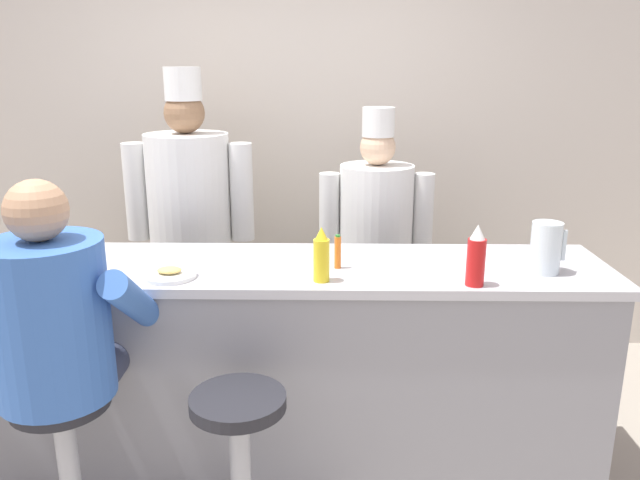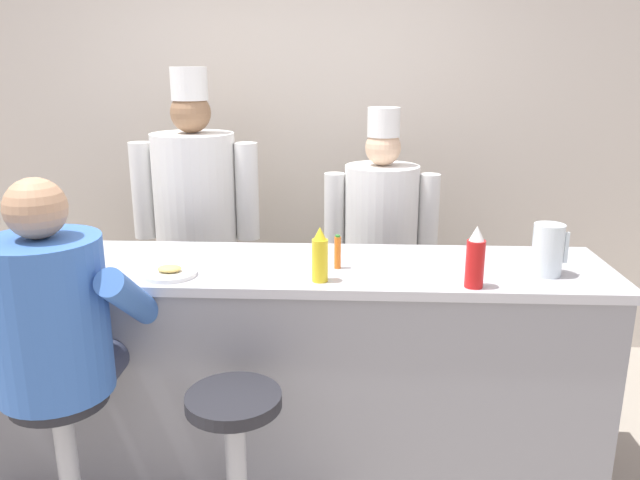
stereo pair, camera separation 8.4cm
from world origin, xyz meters
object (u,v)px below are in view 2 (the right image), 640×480
object	(u,v)px
mustard_bottle_yellow	(320,256)
empty_stool_round	(236,450)
breakfast_plate	(170,273)
hot_sauce_bottle_orange	(338,252)
cereal_bowl	(77,255)
water_pitcher_clear	(548,250)
cook_in_whites_near	(196,218)
ketchup_bottle_red	(475,259)
diner_seated_blue	(55,326)
cook_in_whites_far	(381,240)

from	to	relation	value
mustard_bottle_yellow	empty_stool_round	xyz separation A→B (m)	(-0.30, -0.35, -0.66)
breakfast_plate	hot_sauce_bottle_orange	bearing A→B (deg)	10.90
empty_stool_round	cereal_bowl	bearing A→B (deg)	144.07
water_pitcher_clear	cook_in_whites_near	distance (m)	1.94
ketchup_bottle_red	cereal_bowl	world-z (taller)	ketchup_bottle_red
breakfast_plate	diner_seated_blue	distance (m)	0.49
ketchup_bottle_red	cereal_bowl	xyz separation A→B (m)	(-1.71, 0.26, -0.09)
hot_sauce_bottle_orange	breakfast_plate	size ratio (longest dim) A/B	0.66
cereal_bowl	cook_in_whites_near	world-z (taller)	cook_in_whites_near
cook_in_whites_far	ketchup_bottle_red	bearing A→B (deg)	-73.98
cereal_bowl	hot_sauce_bottle_orange	bearing A→B (deg)	-2.71
diner_seated_blue	cook_in_whites_near	distance (m)	1.39
cereal_bowl	cook_in_whites_near	bearing A→B (deg)	68.25
breakfast_plate	cook_in_whites_far	xyz separation A→B (m)	(0.92, 1.02, -0.13)
ketchup_bottle_red	breakfast_plate	world-z (taller)	ketchup_bottle_red
hot_sauce_bottle_orange	empty_stool_round	size ratio (longest dim) A/B	0.21
mustard_bottle_yellow	hot_sauce_bottle_orange	world-z (taller)	mustard_bottle_yellow
hot_sauce_bottle_orange	breakfast_plate	xyz separation A→B (m)	(-0.69, -0.13, -0.06)
ketchup_bottle_red	cereal_bowl	bearing A→B (deg)	171.24
mustard_bottle_yellow	breakfast_plate	bearing A→B (deg)	176.89
ketchup_bottle_red	water_pitcher_clear	world-z (taller)	ketchup_bottle_red
mustard_bottle_yellow	hot_sauce_bottle_orange	bearing A→B (deg)	68.09
cereal_bowl	cook_in_whites_far	distance (m)	1.63
cereal_bowl	empty_stool_round	bearing A→B (deg)	-35.93
hot_sauce_bottle_orange	breakfast_plate	bearing A→B (deg)	-169.10
diner_seated_blue	cook_in_whites_near	size ratio (longest dim) A/B	0.81
ketchup_bottle_red	mustard_bottle_yellow	xyz separation A→B (m)	(-0.61, 0.04, -0.01)
hot_sauce_bottle_orange	ketchup_bottle_red	bearing A→B (deg)	-21.01
breakfast_plate	cook_in_whites_near	world-z (taller)	cook_in_whites_near
ketchup_bottle_red	breakfast_plate	bearing A→B (deg)	176.56
breakfast_plate	diner_seated_blue	xyz separation A→B (m)	(-0.33, -0.35, -0.09)
cereal_bowl	water_pitcher_clear	bearing A→B (deg)	-2.77
ketchup_bottle_red	mustard_bottle_yellow	bearing A→B (deg)	176.22
hot_sauce_bottle_orange	diner_seated_blue	bearing A→B (deg)	-154.60
ketchup_bottle_red	cereal_bowl	size ratio (longest dim) A/B	1.74
breakfast_plate	cook_in_whites_far	distance (m)	1.38
water_pitcher_clear	cereal_bowl	size ratio (longest dim) A/B	1.52
empty_stool_round	breakfast_plate	bearing A→B (deg)	129.90
water_pitcher_clear	cereal_bowl	distance (m)	2.04
ketchup_bottle_red	empty_stool_round	size ratio (longest dim) A/B	0.35
ketchup_bottle_red	empty_stool_round	xyz separation A→B (m)	(-0.91, -0.31, -0.67)
breakfast_plate	cereal_bowl	size ratio (longest dim) A/B	1.56
mustard_bottle_yellow	cook_in_whites_near	distance (m)	1.31
ketchup_bottle_red	diner_seated_blue	xyz separation A→B (m)	(-1.57, -0.28, -0.19)
cereal_bowl	breakfast_plate	bearing A→B (deg)	-21.81
cereal_bowl	empty_stool_round	world-z (taller)	cereal_bowl
water_pitcher_clear	cook_in_whites_far	bearing A→B (deg)	124.68
mustard_bottle_yellow	empty_stool_round	world-z (taller)	mustard_bottle_yellow
ketchup_bottle_red	water_pitcher_clear	bearing A→B (deg)	26.64
cereal_bowl	mustard_bottle_yellow	bearing A→B (deg)	-11.47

